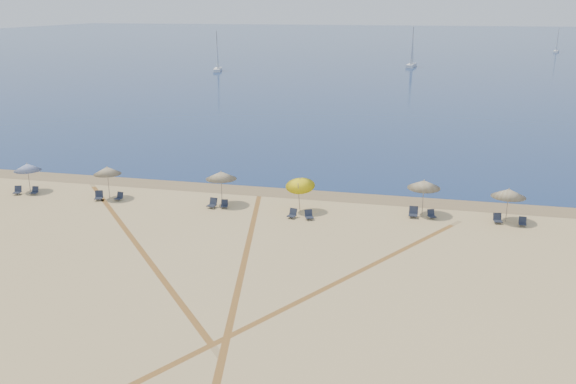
% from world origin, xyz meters
% --- Properties ---
extents(ground, '(160.00, 160.00, 0.00)m').
position_xyz_m(ground, '(0.00, 0.00, 0.00)').
color(ground, tan).
rests_on(ground, ground).
extents(ocean, '(500.00, 500.00, 0.00)m').
position_xyz_m(ocean, '(0.00, 225.00, 0.01)').
color(ocean, '#0C2151').
rests_on(ocean, ground).
extents(wet_sand, '(500.00, 500.00, 0.00)m').
position_xyz_m(wet_sand, '(0.00, 24.00, 0.00)').
color(wet_sand, olive).
rests_on(wet_sand, ground).
extents(umbrella_0, '(2.08, 2.08, 2.30)m').
position_xyz_m(umbrella_0, '(-20.77, 19.72, 1.96)').
color(umbrella_0, gray).
rests_on(umbrella_0, ground).
extents(umbrella_1, '(2.06, 2.06, 2.50)m').
position_xyz_m(umbrella_1, '(-13.82, 19.56, 2.16)').
color(umbrella_1, gray).
rests_on(umbrella_1, ground).
extents(umbrella_2, '(2.27, 2.27, 2.54)m').
position_xyz_m(umbrella_2, '(-5.00, 20.06, 2.20)').
color(umbrella_2, gray).
rests_on(umbrella_2, ground).
extents(umbrella_3, '(2.07, 2.14, 2.73)m').
position_xyz_m(umbrella_3, '(0.93, 19.74, 2.13)').
color(umbrella_3, gray).
rests_on(umbrella_3, ground).
extents(umbrella_4, '(2.26, 2.29, 2.54)m').
position_xyz_m(umbrella_4, '(9.39, 21.08, 2.19)').
color(umbrella_4, gray).
rests_on(umbrella_4, ground).
extents(umbrella_5, '(2.29, 2.29, 2.33)m').
position_xyz_m(umbrella_5, '(14.96, 20.94, 1.99)').
color(umbrella_5, gray).
rests_on(umbrella_5, ground).
extents(chair_0, '(0.67, 0.74, 0.64)m').
position_xyz_m(chair_0, '(-21.22, 18.81, 0.28)').
color(chair_0, black).
rests_on(chair_0, ground).
extents(chair_1, '(0.56, 0.63, 0.60)m').
position_xyz_m(chair_1, '(-19.93, 19.10, 0.27)').
color(chair_1, black).
rests_on(chair_1, ground).
extents(chair_2, '(0.76, 0.82, 0.69)m').
position_xyz_m(chair_2, '(-14.34, 18.92, 0.30)').
color(chair_2, black).
rests_on(chair_2, ground).
extents(chair_3, '(0.59, 0.66, 0.61)m').
position_xyz_m(chair_3, '(-12.83, 19.22, 0.27)').
color(chair_3, black).
rests_on(chair_3, ground).
extents(chair_4, '(0.70, 0.78, 0.70)m').
position_xyz_m(chair_4, '(-5.41, 19.16, 0.31)').
color(chair_4, black).
rests_on(chair_4, ground).
extents(chair_5, '(0.59, 0.66, 0.59)m').
position_xyz_m(chair_5, '(-4.56, 19.30, 0.26)').
color(chair_5, black).
rests_on(chair_5, ground).
extents(chair_6, '(0.65, 0.72, 0.64)m').
position_xyz_m(chair_6, '(0.70, 18.33, 0.28)').
color(chair_6, black).
rests_on(chair_6, ground).
extents(chair_7, '(0.74, 0.79, 0.64)m').
position_xyz_m(chair_7, '(1.87, 18.30, 0.28)').
color(chair_7, black).
rests_on(chair_7, ground).
extents(chair_8, '(0.61, 0.71, 0.73)m').
position_xyz_m(chair_8, '(8.81, 20.36, 0.32)').
color(chair_8, black).
rests_on(chair_8, ground).
extents(chair_9, '(0.69, 0.73, 0.60)m').
position_xyz_m(chair_9, '(10.03, 20.41, 0.26)').
color(chair_9, black).
rests_on(chair_9, ground).
extents(chair_10, '(0.63, 0.71, 0.65)m').
position_xyz_m(chair_10, '(14.37, 20.44, 0.29)').
color(chair_10, black).
rests_on(chair_10, ground).
extents(chair_11, '(0.52, 0.60, 0.59)m').
position_xyz_m(chair_11, '(15.94, 20.25, 0.26)').
color(chair_11, black).
rests_on(chair_11, ground).
extents(sailboat_0, '(2.83, 5.90, 8.52)m').
position_xyz_m(sailboat_0, '(-36.52, 108.75, 2.58)').
color(sailboat_0, white).
rests_on(sailboat_0, ocean).
extents(sailboat_1, '(2.37, 6.32, 9.19)m').
position_xyz_m(sailboat_1, '(4.66, 127.85, 2.78)').
color(sailboat_1, white).
rests_on(sailboat_1, ocean).
extents(sailboat_2, '(2.45, 5.00, 7.22)m').
position_xyz_m(sailboat_2, '(46.08, 183.98, 2.18)').
color(sailboat_2, white).
rests_on(sailboat_2, ocean).
extents(tire_tracks, '(51.93, 43.86, 0.00)m').
position_xyz_m(tire_tracks, '(-1.17, 9.79, 0.00)').
color(tire_tracks, tan).
rests_on(tire_tracks, ground).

